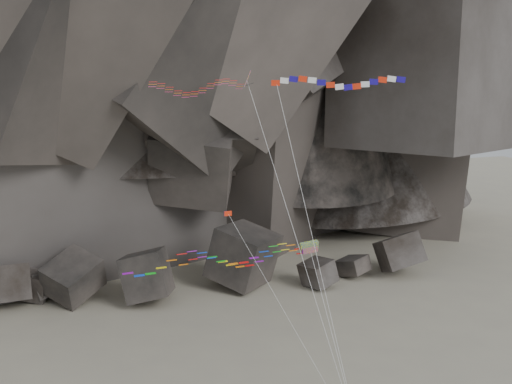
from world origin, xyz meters
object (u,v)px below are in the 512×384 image
object	(u,v)px
parafoil_kite	(216,258)
pennant_kite	(251,255)
banner_kite	(338,85)
delta_kite	(195,87)

from	to	relation	value
parafoil_kite	pennant_kite	xyz separation A→B (m)	(2.37, -1.24, 0.34)
banner_kite	pennant_kite	xyz separation A→B (m)	(-7.29, -1.37, -12.23)
banner_kite	pennant_kite	world-z (taller)	banner_kite
parafoil_kite	delta_kite	bearing A→B (deg)	124.75
parafoil_kite	pennant_kite	distance (m)	2.70
pennant_kite	banner_kite	bearing A→B (deg)	8.66
pennant_kite	delta_kite	bearing A→B (deg)	139.12
delta_kite	banner_kite	size ratio (longest dim) A/B	1.02
delta_kite	parafoil_kite	world-z (taller)	delta_kite
delta_kite	pennant_kite	distance (m)	12.87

